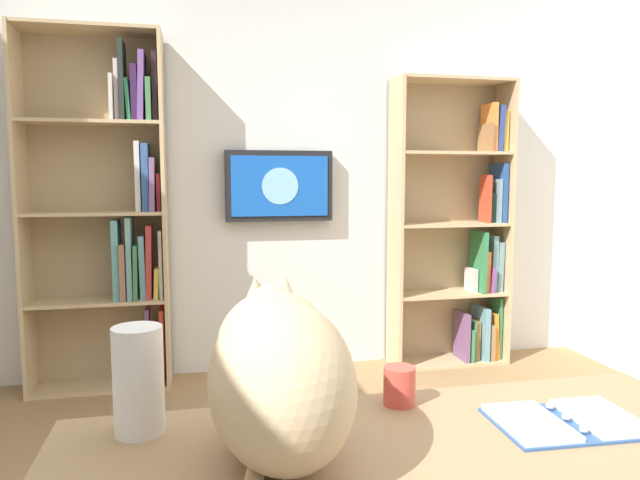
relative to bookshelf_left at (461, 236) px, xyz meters
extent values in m
cube|color=silver|center=(1.25, -0.17, 0.46)|extent=(4.52, 0.06, 2.70)
cube|color=tan|center=(-0.30, 0.02, 0.09)|extent=(0.02, 0.28, 1.95)
cube|color=tan|center=(0.50, 0.02, 0.09)|extent=(0.02, 0.28, 1.95)
cube|color=tan|center=(0.10, -0.11, 0.09)|extent=(0.81, 0.01, 1.95)
cube|color=tan|center=(0.10, 0.02, -0.88)|extent=(0.77, 0.27, 0.02)
cube|color=tan|center=(0.10, 0.02, -0.40)|extent=(0.77, 0.27, 0.02)
cube|color=tan|center=(0.10, 0.02, 0.09)|extent=(0.77, 0.27, 0.02)
cube|color=tan|center=(0.10, 0.02, 0.57)|extent=(0.77, 0.27, 0.02)
cube|color=tan|center=(0.10, 0.02, 1.05)|extent=(0.77, 0.27, 0.02)
cube|color=#35804C|center=(-0.27, 0.03, -0.65)|extent=(0.02, 0.16, 0.44)
cube|color=orange|center=(-0.23, 0.04, -0.71)|extent=(0.05, 0.15, 0.33)
cube|color=#9A754B|center=(-0.20, 0.04, -0.74)|extent=(0.03, 0.21, 0.26)
cube|color=#6597A9|center=(-0.15, 0.02, -0.68)|extent=(0.04, 0.23, 0.37)
cube|color=#A0703A|center=(-0.10, 0.02, -0.73)|extent=(0.04, 0.15, 0.27)
cube|color=#387D4D|center=(-0.07, 0.04, -0.73)|extent=(0.03, 0.15, 0.28)
cube|color=#3B8050|center=(-0.04, 0.04, -0.76)|extent=(0.02, 0.21, 0.23)
cube|color=#724D79|center=(-0.01, 0.04, -0.70)|extent=(0.03, 0.21, 0.34)
cube|color=#6D9DA8|center=(-0.26, 0.02, -0.21)|extent=(0.04, 0.16, 0.35)
cube|color=#6896A3|center=(-0.22, 0.02, -0.19)|extent=(0.04, 0.16, 0.39)
cube|color=#804690|center=(-0.19, 0.04, -0.30)|extent=(0.03, 0.19, 0.18)
cube|color=orange|center=(-0.15, 0.03, -0.24)|extent=(0.04, 0.17, 0.29)
cube|color=#307A48|center=(-0.11, 0.04, -0.18)|extent=(0.03, 0.23, 0.42)
cube|color=silver|center=(-0.07, 0.02, -0.31)|extent=(0.04, 0.14, 0.16)
cube|color=#264E96|center=(-0.26, 0.02, 0.30)|extent=(0.04, 0.20, 0.41)
cube|color=#7292A1|center=(-0.23, 0.03, 0.25)|extent=(0.02, 0.19, 0.30)
cube|color=black|center=(-0.19, 0.02, 0.20)|extent=(0.03, 0.13, 0.21)
cube|color=#C03F26|center=(-0.15, 0.04, 0.26)|extent=(0.03, 0.13, 0.33)
cube|color=gold|center=(-0.26, 0.01, 0.72)|extent=(0.03, 0.18, 0.28)
cube|color=navy|center=(-0.22, 0.03, 0.74)|extent=(0.05, 0.18, 0.31)
cube|color=orange|center=(-0.17, 0.02, 0.74)|extent=(0.03, 0.19, 0.33)
cube|color=#956940|center=(-0.14, 0.04, 0.68)|extent=(0.03, 0.19, 0.19)
cube|color=tan|center=(1.99, 0.02, 0.19)|extent=(0.02, 0.28, 2.16)
cube|color=tan|center=(2.80, 0.02, 0.19)|extent=(0.02, 0.28, 2.16)
cube|color=tan|center=(2.40, -0.11, 0.19)|extent=(0.83, 0.01, 2.16)
cube|color=tan|center=(2.40, 0.02, -0.88)|extent=(0.79, 0.27, 0.02)
cube|color=tan|center=(2.40, 0.02, -0.34)|extent=(0.79, 0.27, 0.02)
cube|color=tan|center=(2.40, 0.02, 0.19)|extent=(0.79, 0.27, 0.02)
cube|color=tan|center=(2.40, 0.02, 0.73)|extent=(0.79, 0.27, 0.02)
cube|color=tan|center=(2.40, 0.02, 1.26)|extent=(0.79, 0.27, 0.02)
cube|color=red|center=(2.03, 0.03, -0.64)|extent=(0.03, 0.22, 0.47)
cube|color=#2D4C99|center=(2.06, 0.04, -0.70)|extent=(0.03, 0.22, 0.33)
cube|color=orange|center=(2.09, 0.03, -0.72)|extent=(0.02, 0.23, 0.31)
cube|color=#755088|center=(2.12, 0.02, -0.63)|extent=(0.04, 0.14, 0.47)
cube|color=beige|center=(2.02, 0.03, -0.12)|extent=(0.02, 0.18, 0.42)
cube|color=#E9C048|center=(2.05, 0.04, -0.24)|extent=(0.04, 0.14, 0.19)
cube|color=#BE3534|center=(2.09, 0.04, -0.11)|extent=(0.04, 0.14, 0.45)
cube|color=#66A0A4|center=(2.13, 0.03, -0.14)|extent=(0.04, 0.13, 0.39)
cube|color=#3E7B4A|center=(2.17, 0.04, -0.17)|extent=(0.03, 0.20, 0.33)
cube|color=#699E9C|center=(2.20, 0.03, -0.08)|extent=(0.03, 0.21, 0.50)
cube|color=#90624C|center=(2.24, 0.04, -0.16)|extent=(0.03, 0.21, 0.34)
cube|color=#5C9F9D|center=(2.28, 0.04, -0.09)|extent=(0.04, 0.18, 0.49)
cube|color=#B52D34|center=(2.02, 0.03, 0.32)|extent=(0.02, 0.14, 0.23)
cube|color=slate|center=(2.06, 0.04, 0.36)|extent=(0.04, 0.22, 0.32)
cube|color=#335690|center=(2.10, 0.02, 0.40)|extent=(0.04, 0.21, 0.41)
cube|color=silver|center=(2.14, 0.04, 0.41)|extent=(0.03, 0.14, 0.42)
cube|color=black|center=(2.03, 0.03, 0.95)|extent=(0.03, 0.12, 0.42)
cube|color=#417B4A|center=(2.06, 0.04, 0.86)|extent=(0.03, 0.21, 0.25)
cube|color=#6F4890|center=(2.10, 0.03, 0.94)|extent=(0.05, 0.21, 0.40)
cube|color=#76458F|center=(2.15, 0.03, 0.90)|extent=(0.04, 0.13, 0.33)
cube|color=#2C864E|center=(2.18, 0.02, 0.86)|extent=(0.03, 0.19, 0.24)
cube|color=#202924|center=(2.21, 0.03, 0.97)|extent=(0.03, 0.20, 0.46)
cube|color=beige|center=(2.24, 0.03, 0.91)|extent=(0.02, 0.15, 0.35)
cube|color=beige|center=(2.27, 0.03, 0.87)|extent=(0.02, 0.24, 0.26)
cube|color=black|center=(1.26, -0.09, 0.35)|extent=(0.70, 0.06, 0.46)
cube|color=blue|center=(1.26, -0.05, 0.35)|extent=(0.63, 0.01, 0.39)
cylinder|color=#8CCCEA|center=(1.26, -0.05, 0.35)|extent=(0.24, 0.00, 0.24)
cube|color=#A37F56|center=(1.38, 2.55, -0.18)|extent=(1.52, 0.56, 0.03)
ellipsoid|color=#D1B284|center=(1.65, 2.57, 0.00)|extent=(0.29, 0.45, 0.33)
ellipsoid|color=#D1B284|center=(1.65, 2.47, 0.04)|extent=(0.25, 0.24, 0.25)
sphere|color=#D1B284|center=(1.65, 2.42, 0.11)|extent=(0.12, 0.12, 0.12)
cone|color=#D1B284|center=(1.61, 2.42, 0.15)|extent=(0.06, 0.06, 0.07)
cone|color=#D1B284|center=(1.68, 2.42, 0.15)|extent=(0.06, 0.06, 0.07)
cone|color=beige|center=(1.61, 2.43, 0.15)|extent=(0.03, 0.03, 0.05)
cone|color=beige|center=(1.68, 2.43, 0.15)|extent=(0.03, 0.03, 0.05)
cube|color=#335999|center=(0.89, 2.55, -0.16)|extent=(0.16, 0.23, 0.01)
cube|color=#335999|center=(1.07, 2.54, -0.16)|extent=(0.16, 0.23, 0.01)
cube|color=#335999|center=(0.98, 2.55, -0.16)|extent=(0.04, 0.22, 0.01)
cube|color=white|center=(0.89, 2.55, -0.15)|extent=(0.15, 0.21, 0.01)
cube|color=white|center=(1.07, 2.54, -0.15)|extent=(0.15, 0.21, 0.01)
cylinder|color=silver|center=(0.99, 2.61, -0.15)|extent=(0.02, 0.02, 0.01)
cylinder|color=silver|center=(0.98, 2.55, -0.15)|extent=(0.02, 0.02, 0.01)
cylinder|color=silver|center=(0.98, 2.48, -0.15)|extent=(0.02, 0.02, 0.01)
cylinder|color=white|center=(1.94, 2.38, -0.04)|extent=(0.11, 0.11, 0.24)
cylinder|color=#D84C3F|center=(1.32, 2.35, -0.12)|extent=(0.08, 0.08, 0.10)
camera|label=1|loc=(1.81, 3.66, 0.40)|focal=32.16mm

